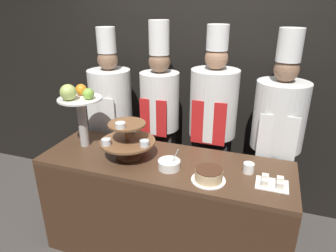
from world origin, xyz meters
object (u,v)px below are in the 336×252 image
serving_bowl_near (169,164)px  cake_square_tray (272,183)px  cake_round (209,175)px  chef_right (277,134)px  chef_center_left (160,116)px  chef_left (112,114)px  fruit_pedestal (79,103)px  chef_center_right (212,122)px  tiered_stand (127,138)px  cup_white (249,168)px

serving_bowl_near → cake_square_tray: bearing=1.6°
cake_round → chef_right: bearing=59.8°
cake_round → chef_center_left: bearing=130.7°
serving_bowl_near → cake_round: bearing=-12.2°
chef_left → fruit_pedestal: bearing=-87.3°
fruit_pedestal → cake_square_tray: fruit_pedestal is taller
chef_center_right → tiered_stand: bearing=-131.8°
cake_square_tray → tiered_stand: bearing=178.0°
fruit_pedestal → serving_bowl_near: 0.88m
cake_round → cake_square_tray: size_ratio=1.12×
serving_bowl_near → chef_right: bearing=42.2°
chef_right → fruit_pedestal: bearing=-160.5°
cake_round → serving_bowl_near: serving_bowl_near is taller
cup_white → tiered_stand: bearing=-175.3°
chef_center_left → chef_right: bearing=-0.0°
serving_bowl_near → chef_center_right: size_ratio=0.09×
cup_white → fruit_pedestal: bearing=-179.4°
chef_left → serving_bowl_near: bearing=-38.4°
fruit_pedestal → tiered_stand: bearing=-7.6°
cake_round → chef_left: 1.34m
fruit_pedestal → chef_center_left: bearing=48.1°
cake_round → chef_center_left: 0.96m
cake_square_tray → chef_left: size_ratio=0.12×
chef_center_right → cake_round: bearing=-80.3°
cake_round → cake_square_tray: (0.41, 0.09, -0.02)m
cup_white → chef_center_right: 0.65m
cake_square_tray → chef_right: bearing=89.0°
cake_round → cup_white: bearing=38.7°
cake_square_tray → chef_center_right: bearing=129.9°
cake_round → chef_center_right: bearing=99.7°
cake_round → chef_left: size_ratio=0.13×
tiered_stand → chef_right: chef_right is taller
cake_square_tray → serving_bowl_near: bearing=-178.4°
fruit_pedestal → chef_right: (1.53, 0.54, -0.27)m
tiered_stand → fruit_pedestal: fruit_pedestal is taller
tiered_stand → fruit_pedestal: (-0.45, 0.06, 0.22)m
chef_left → cup_white: bearing=-20.9°
tiered_stand → cake_square_tray: size_ratio=2.02×
serving_bowl_near → chef_right: size_ratio=0.09×
cake_square_tray → chef_right: size_ratio=0.12×
serving_bowl_near → chef_center_right: 0.69m
chef_left → chef_center_left: size_ratio=0.96×
cake_square_tray → chef_right: 0.64m
cup_white → chef_center_left: size_ratio=0.04×
fruit_pedestal → cake_square_tray: (1.52, -0.10, -0.36)m
tiered_stand → chef_left: bearing=128.2°
chef_center_right → chef_right: 0.54m
cake_round → cup_white: size_ratio=3.01×
fruit_pedestal → cup_white: size_ratio=6.96×
fruit_pedestal → chef_right: chef_right is taller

